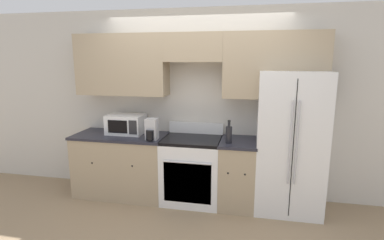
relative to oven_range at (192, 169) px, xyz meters
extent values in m
plane|color=#937A5B|center=(0.00, -0.31, -0.45)|extent=(12.00, 12.00, 0.00)
cube|color=beige|center=(0.00, 0.35, 0.85)|extent=(8.00, 0.06, 2.60)
cube|color=tan|center=(-1.02, 0.15, 1.40)|extent=(1.28, 0.33, 0.83)
cube|color=tan|center=(0.00, 0.15, 1.62)|extent=(0.77, 0.33, 0.37)
cube|color=tan|center=(1.02, 0.15, 1.40)|extent=(1.27, 0.33, 0.83)
cube|color=tan|center=(-1.02, 0.00, -0.02)|extent=(1.28, 0.62, 0.85)
cube|color=#23232D|center=(-1.02, 0.00, 0.42)|extent=(1.30, 0.64, 0.03)
sphere|color=black|center=(-1.31, -0.31, 0.10)|extent=(0.03, 0.03, 0.03)
sphere|color=black|center=(-0.74, -0.31, 0.10)|extent=(0.03, 0.03, 0.03)
cube|color=tan|center=(0.61, 0.00, -0.02)|extent=(0.46, 0.62, 0.85)
cube|color=#23232D|center=(0.61, 0.00, 0.42)|extent=(0.48, 0.64, 0.03)
sphere|color=black|center=(0.51, -0.31, 0.10)|extent=(0.03, 0.03, 0.03)
sphere|color=black|center=(0.72, -0.31, 0.10)|extent=(0.03, 0.03, 0.03)
cube|color=white|center=(0.00, 0.00, -0.03)|extent=(0.77, 0.62, 0.85)
cube|color=black|center=(0.00, -0.30, -0.07)|extent=(0.62, 0.01, 0.54)
cube|color=black|center=(0.00, 0.00, 0.42)|extent=(0.77, 0.62, 0.04)
cube|color=white|center=(0.00, 0.28, 0.52)|extent=(0.77, 0.04, 0.16)
cylinder|color=silver|center=(0.00, -0.33, 0.21)|extent=(0.62, 0.02, 0.02)
cube|color=white|center=(1.25, 0.04, 0.44)|extent=(0.82, 0.69, 1.79)
cube|color=black|center=(1.25, -0.31, 0.44)|extent=(0.01, 0.01, 1.64)
cylinder|color=#B7B7BC|center=(1.22, -0.33, 0.53)|extent=(0.02, 0.02, 0.98)
cylinder|color=#B7B7BC|center=(1.29, -0.33, 0.53)|extent=(0.02, 0.02, 0.98)
cube|color=white|center=(-0.97, 0.08, 0.57)|extent=(0.50, 0.35, 0.27)
cube|color=black|center=(-1.02, -0.10, 0.57)|extent=(0.28, 0.01, 0.18)
cube|color=#262628|center=(-0.80, -0.10, 0.57)|extent=(0.11, 0.01, 0.19)
cylinder|color=black|center=(0.50, -0.13, 0.54)|extent=(0.08, 0.08, 0.21)
cylinder|color=black|center=(0.50, -0.13, 0.68)|extent=(0.03, 0.03, 0.06)
cylinder|color=black|center=(0.50, -0.13, 0.72)|extent=(0.04, 0.04, 0.02)
cube|color=#B7B7BC|center=(-0.51, -0.15, 0.58)|extent=(0.15, 0.14, 0.28)
cylinder|color=black|center=(-0.51, -0.23, 0.52)|extent=(0.10, 0.10, 0.13)
camera|label=1|loc=(0.78, -3.78, 1.48)|focal=28.00mm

